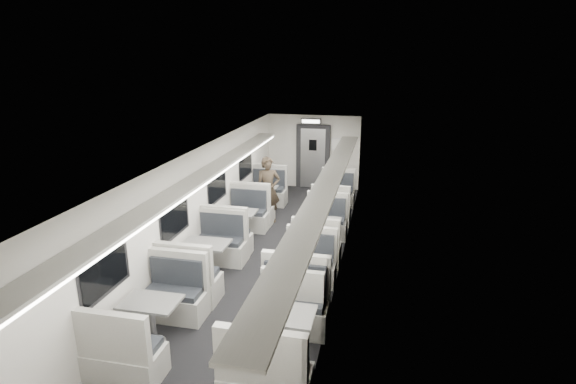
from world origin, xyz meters
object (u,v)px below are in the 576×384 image
at_px(booth_left_d, 152,322).
at_px(booth_left_b, 238,226).
at_px(passenger, 268,190).
at_px(vestibule_door, 313,157).
at_px(booth_left_a, 261,200).
at_px(booth_left_c, 206,260).
at_px(booth_right_d, 281,337).
at_px(booth_right_b, 322,234).
at_px(exit_sign, 311,121).
at_px(booth_right_a, 334,201).
at_px(booth_right_c, 303,283).

bearing_deg(booth_left_d, booth_left_b, 90.00).
bearing_deg(passenger, vestibule_door, 59.66).
xyz_separation_m(booth_left_a, booth_left_c, (0.00, -3.95, 0.01)).
bearing_deg(booth_right_d, booth_right_b, 90.00).
bearing_deg(booth_left_d, passenger, 86.13).
relative_size(booth_left_b, exit_sign, 3.41).
bearing_deg(booth_right_d, exit_sign, 96.82).
distance_m(booth_right_a, exit_sign, 2.88).
relative_size(booth_left_b, booth_right_a, 1.05).
distance_m(booth_left_a, exit_sign, 3.13).
relative_size(booth_left_a, exit_sign, 3.49).
relative_size(booth_left_c, passenger, 1.26).
height_order(booth_right_a, booth_right_b, same).
height_order(booth_left_d, passenger, passenger).
distance_m(booth_right_d, exit_sign, 8.62).
height_order(booth_right_b, vestibule_door, vestibule_door).
xyz_separation_m(booth_left_b, passenger, (0.37, 1.41, 0.49)).
bearing_deg(booth_right_a, booth_right_b, -90.00).
distance_m(booth_right_b, booth_right_c, 2.31).
relative_size(booth_right_d, exit_sign, 3.68).
height_order(booth_left_a, booth_left_c, booth_left_c).
bearing_deg(booth_right_b, booth_left_b, 178.32).
height_order(booth_left_d, booth_right_d, booth_right_d).
xyz_separation_m(booth_left_c, booth_left_d, (0.00, -2.14, -0.02)).
xyz_separation_m(booth_left_b, vestibule_door, (1.00, 4.77, 0.66)).
bearing_deg(vestibule_door, exit_sign, -90.00).
distance_m(booth_right_d, passenger, 5.74).
relative_size(booth_right_a, booth_right_d, 0.88).
xyz_separation_m(booth_left_a, vestibule_door, (1.00, 2.77, 0.65)).
height_order(booth_left_a, booth_right_c, booth_left_a).
bearing_deg(booth_left_a, booth_left_d, -90.00).
bearing_deg(booth_right_a, booth_left_d, -107.19).
bearing_deg(booth_left_a, booth_left_c, -90.00).
xyz_separation_m(booth_right_b, booth_right_c, (0.00, -2.31, -0.00)).
height_order(booth_left_a, passenger, passenger).
height_order(booth_left_a, booth_left_d, booth_left_a).
relative_size(booth_left_c, vestibule_door, 1.04).
bearing_deg(passenger, booth_right_d, -93.20).
height_order(booth_left_b, booth_right_d, booth_right_d).
bearing_deg(exit_sign, booth_left_c, -99.13).
bearing_deg(vestibule_door, booth_right_c, -82.03).
relative_size(booth_left_a, booth_left_b, 1.02).
xyz_separation_m(booth_right_a, booth_right_b, (0.00, -2.45, -0.00)).
xyz_separation_m(booth_right_d, vestibule_door, (-1.00, 8.85, 0.63)).
height_order(booth_left_c, passenger, passenger).
xyz_separation_m(booth_left_b, booth_left_c, (0.00, -1.94, 0.01)).
height_order(booth_right_b, booth_right_d, booth_right_d).
bearing_deg(booth_right_b, booth_right_c, -90.00).
distance_m(booth_left_a, passenger, 0.85).
relative_size(booth_left_b, passenger, 1.22).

